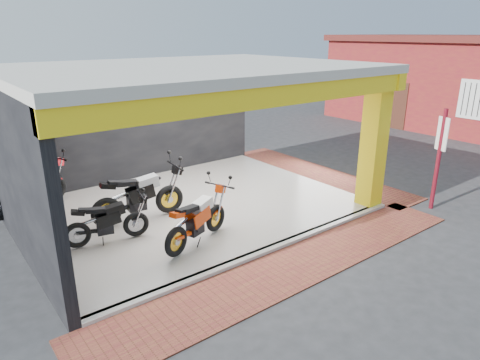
% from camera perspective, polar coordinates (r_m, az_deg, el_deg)
% --- Properties ---
extents(ground, '(80.00, 80.00, 0.00)m').
position_cam_1_polar(ground, '(9.95, -0.01, -7.30)').
color(ground, '#2D2D30').
rests_on(ground, ground).
extents(showroom_floor, '(8.00, 6.00, 0.10)m').
position_cam_1_polar(showroom_floor, '(11.44, -6.17, -3.51)').
color(showroom_floor, silver).
rests_on(showroom_floor, ground).
extents(showroom_ceiling, '(8.40, 6.40, 0.20)m').
position_cam_1_polar(showroom_ceiling, '(10.60, -6.87, 14.51)').
color(showroom_ceiling, beige).
rests_on(showroom_ceiling, corner_column).
extents(back_wall, '(8.20, 0.20, 3.50)m').
position_cam_1_polar(back_wall, '(13.58, -13.42, 7.23)').
color(back_wall, black).
rests_on(back_wall, ground).
extents(left_wall, '(0.20, 6.20, 3.50)m').
position_cam_1_polar(left_wall, '(9.53, -27.95, 0.50)').
color(left_wall, black).
rests_on(left_wall, ground).
extents(corner_column, '(0.50, 0.50, 3.50)m').
position_cam_1_polar(corner_column, '(11.47, 17.42, 4.74)').
color(corner_column, yellow).
rests_on(corner_column, ground).
extents(header_beam_front, '(8.40, 0.30, 0.40)m').
position_cam_1_polar(header_beam_front, '(8.22, 4.35, 11.18)').
color(header_beam_front, yellow).
rests_on(header_beam_front, corner_column).
extents(header_beam_right, '(0.30, 6.40, 0.40)m').
position_cam_1_polar(header_beam_right, '(13.14, 8.73, 13.98)').
color(header_beam_right, yellow).
rests_on(header_beam_right, corner_column).
extents(floor_kerb, '(8.00, 0.20, 0.10)m').
position_cam_1_polar(floor_kerb, '(9.23, 3.93, -9.23)').
color(floor_kerb, silver).
rests_on(floor_kerb, ground).
extents(paver_front, '(9.00, 1.40, 0.03)m').
position_cam_1_polar(paver_front, '(8.76, 7.37, -11.30)').
color(paver_front, brown).
rests_on(paver_front, ground).
extents(paver_right, '(1.40, 7.00, 0.03)m').
position_cam_1_polar(paver_right, '(14.37, 10.29, 0.92)').
color(paver_right, brown).
rests_on(paver_right, ground).
extents(signpost, '(0.15, 0.36, 2.65)m').
position_cam_1_polar(signpost, '(12.03, 25.00, 2.98)').
color(signpost, maroon).
rests_on(signpost, ground).
extents(moto_hero, '(2.26, 1.47, 1.30)m').
position_cam_1_polar(moto_hero, '(9.63, -3.33, -3.39)').
color(moto_hero, '#E23A09').
rests_on(moto_hero, showroom_floor).
extents(moto_row_a, '(2.49, 1.13, 1.48)m').
position_cam_1_polar(moto_row_a, '(10.69, -9.49, -0.78)').
color(moto_row_a, black).
rests_on(moto_row_a, showroom_floor).
extents(moto_row_b, '(2.01, 1.08, 1.17)m').
position_cam_1_polar(moto_row_b, '(9.67, -13.82, -4.25)').
color(moto_row_b, black).
rests_on(moto_row_b, showroom_floor).
extents(moto_row_d, '(2.44, 1.64, 1.40)m').
position_cam_1_polar(moto_row_d, '(12.39, -23.66, 0.43)').
color(moto_row_d, red).
rests_on(moto_row_d, showroom_floor).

